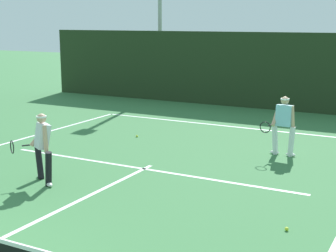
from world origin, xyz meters
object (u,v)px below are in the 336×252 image
at_px(tennis_ball_extra, 287,229).
at_px(tennis_ball, 137,136).
at_px(player_far, 283,123).
at_px(player_near, 42,145).

bearing_deg(tennis_ball_extra, tennis_ball, 141.10).
xyz_separation_m(player_far, tennis_ball, (-4.46, -0.02, -0.82)).
distance_m(player_far, tennis_ball, 4.54).
distance_m(tennis_ball, tennis_ball_extra, 7.59).
height_order(player_near, tennis_ball_extra, player_near).
height_order(player_near, player_far, player_far).
relative_size(player_near, tennis_ball, 23.16).
xyz_separation_m(player_near, player_far, (3.95, 4.70, 0.02)).
bearing_deg(player_near, tennis_ball_extra, -149.27).
height_order(player_far, tennis_ball_extra, player_far).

